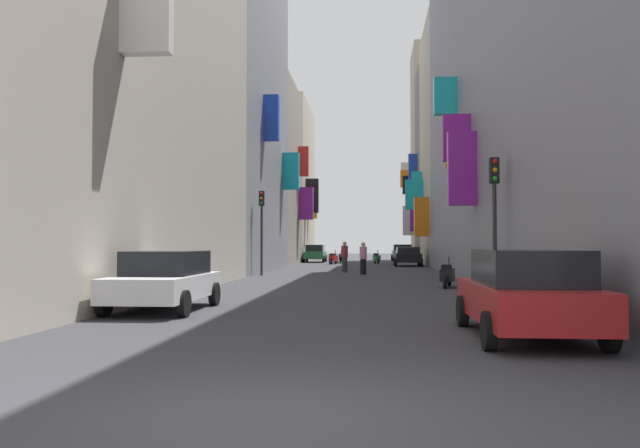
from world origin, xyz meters
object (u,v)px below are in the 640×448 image
(parked_car_black, at_px, (408,256))
(traffic_light_far_corner, at_px, (262,218))
(scooter_black, at_px, (447,275))
(scooter_green, at_px, (377,258))
(parked_car_silver, at_px, (402,252))
(parked_car_green, at_px, (315,253))
(scooter_blue, at_px, (343,256))
(parked_car_red, at_px, (526,292))
(scooter_red, at_px, (333,258))
(traffic_light_near_corner, at_px, (495,202))
(pedestrian_near_left, at_px, (345,257))
(pedestrian_crossing, at_px, (363,258))
(parked_car_white, at_px, (165,279))

(parked_car_black, relative_size, traffic_light_far_corner, 0.94)
(parked_car_black, relative_size, scooter_black, 2.15)
(scooter_green, bearing_deg, traffic_light_far_corner, -107.39)
(scooter_green, bearing_deg, parked_car_silver, 74.92)
(parked_car_green, bearing_deg, scooter_blue, 48.72)
(parked_car_green, xyz_separation_m, scooter_black, (7.77, -31.59, -0.33))
(parked_car_red, distance_m, scooter_red, 39.20)
(scooter_black, relative_size, traffic_light_far_corner, 0.44)
(scooter_green, distance_m, traffic_light_near_corner, 32.28)
(parked_car_silver, height_order, pedestrian_near_left, pedestrian_near_left)
(scooter_black, bearing_deg, traffic_light_near_corner, -80.80)
(scooter_black, bearing_deg, parked_car_black, 90.52)
(scooter_blue, xyz_separation_m, traffic_light_near_corner, (6.22, -39.19, 2.35))
(scooter_green, relative_size, traffic_light_far_corner, 0.44)
(parked_car_red, height_order, pedestrian_crossing, pedestrian_crossing)
(parked_car_white, bearing_deg, traffic_light_near_corner, 23.59)
(parked_car_silver, bearing_deg, parked_car_red, -90.17)
(scooter_black, xyz_separation_m, pedestrian_crossing, (-3.23, 9.53, 0.38))
(scooter_red, height_order, traffic_light_far_corner, traffic_light_far_corner)
(scooter_blue, bearing_deg, traffic_light_far_corner, -96.42)
(scooter_red, distance_m, scooter_black, 26.88)
(parked_car_silver, xyz_separation_m, scooter_blue, (-5.45, -1.94, -0.34))
(scooter_green, distance_m, scooter_black, 27.22)
(scooter_red, xyz_separation_m, pedestrian_crossing, (2.61, -16.71, 0.38))
(parked_car_silver, distance_m, parked_car_red, 48.74)
(parked_car_white, xyz_separation_m, scooter_blue, (2.32, 42.91, -0.29))
(parked_car_red, relative_size, scooter_blue, 2.47)
(scooter_red, xyz_separation_m, scooter_black, (5.83, -26.24, 0.00))
(parked_car_white, relative_size, scooter_blue, 2.36)
(scooter_blue, bearing_deg, pedestrian_crossing, -84.93)
(parked_car_silver, bearing_deg, pedestrian_near_left, -100.29)
(pedestrian_crossing, height_order, traffic_light_far_corner, traffic_light_far_corner)
(scooter_blue, relative_size, traffic_light_near_corner, 0.42)
(parked_car_silver, distance_m, pedestrian_near_left, 24.34)
(parked_car_white, bearing_deg, scooter_blue, 86.91)
(scooter_red, distance_m, traffic_light_far_corner, 18.42)
(parked_car_black, bearing_deg, traffic_light_near_corner, -87.92)
(scooter_green, bearing_deg, parked_car_green, 140.01)
(parked_car_black, height_order, parked_car_red, parked_car_red)
(scooter_red, bearing_deg, scooter_black, -77.46)
(traffic_light_far_corner, bearing_deg, scooter_blue, 83.58)
(parked_car_white, distance_m, scooter_blue, 42.98)
(scooter_red, distance_m, traffic_light_near_corner, 31.95)
(pedestrian_near_left, bearing_deg, scooter_green, 82.72)
(parked_car_green, bearing_deg, parked_car_black, -49.88)
(parked_car_white, height_order, pedestrian_crossing, pedestrian_crossing)
(scooter_black, bearing_deg, pedestrian_near_left, 109.43)
(parked_car_red, xyz_separation_m, pedestrian_crossing, (-3.11, 22.07, 0.06))
(parked_car_silver, height_order, parked_car_red, parked_car_silver)
(parked_car_red, distance_m, parked_car_green, 44.79)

